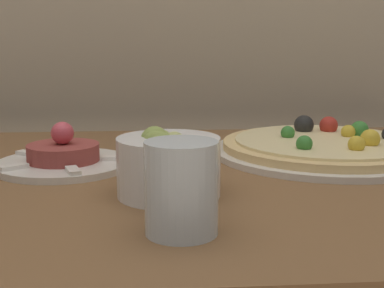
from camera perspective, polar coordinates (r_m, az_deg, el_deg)
name	(u,v)px	position (r m, az deg, el deg)	size (l,w,h in m)	color
dining_table	(155,247)	(0.82, -3.92, -10.89)	(1.25, 0.74, 0.78)	brown
pizza_plate	(326,147)	(0.93, 14.11, -0.26)	(0.38, 0.38, 0.06)	silver
tartare_plate	(64,158)	(0.83, -13.54, -1.45)	(0.20, 0.20, 0.07)	silver
small_bowl	(168,164)	(0.66, -2.63, -2.11)	(0.13, 0.13, 0.09)	white
drinking_glass	(181,188)	(0.53, -1.14, -4.71)	(0.07, 0.07, 0.09)	silver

